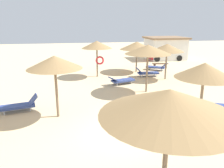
# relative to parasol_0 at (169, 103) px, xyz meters

# --- Properties ---
(ground_plane) EXTENTS (80.00, 80.00, 0.00)m
(ground_plane) POSITION_rel_parasol_0_xyz_m (0.08, 3.90, -2.69)
(ground_plane) COLOR beige
(parasol_0) EXTENTS (3.09, 3.09, 2.99)m
(parasol_0) POSITION_rel_parasol_0_xyz_m (0.00, 0.00, 0.00)
(parasol_0) COLOR #75604C
(parasol_0) RESTS_ON ground
(parasol_1) EXTENTS (3.00, 3.00, 2.69)m
(parasol_1) POSITION_rel_parasol_0_xyz_m (3.81, 14.72, -0.34)
(parasol_1) COLOR #75604C
(parasol_1) RESTS_ON ground
(parasol_2) EXTENTS (2.85, 2.85, 3.01)m
(parasol_2) POSITION_rel_parasol_0_xyz_m (2.71, 8.89, 0.03)
(parasol_2) COLOR #75604C
(parasol_2) RESTS_ON ground
(parasol_3) EXTENTS (2.49, 2.49, 2.92)m
(parasol_3) POSITION_rel_parasol_0_xyz_m (-2.72, 5.96, -0.08)
(parasol_3) COLOR #75604C
(parasol_3) RESTS_ON ground
(parasol_5) EXTENTS (2.54, 2.54, 2.76)m
(parasol_5) POSITION_rel_parasol_0_xyz_m (5.29, 11.75, -0.24)
(parasol_5) COLOR #75604C
(parasol_5) RESTS_ON ground
(parasol_6) EXTENTS (2.44, 2.44, 2.74)m
(parasol_6) POSITION_rel_parasol_0_xyz_m (3.41, 3.95, -0.28)
(parasol_6) COLOR #75604C
(parasol_6) RESTS_ON ground
(parasol_8) EXTENTS (2.45, 2.45, 2.91)m
(parasol_8) POSITION_rel_parasol_0_xyz_m (0.14, 13.58, -0.11)
(parasol_8) COLOR #75604C
(parasol_8) RESTS_ON ground
(lounger_1) EXTENTS (1.92, 1.59, 0.72)m
(lounger_1) POSITION_rel_parasol_0_xyz_m (5.89, 14.99, -2.37)
(lounger_1) COLOR #33478C
(lounger_1) RESTS_ON ground
(lounger_2) EXTENTS (2.02, 1.17, 0.63)m
(lounger_2) POSITION_rel_parasol_0_xyz_m (1.53, 10.88, -2.38)
(lounger_2) COLOR #33478C
(lounger_2) RESTS_ON ground
(lounger_3) EXTENTS (1.95, 1.02, 0.78)m
(lounger_3) POSITION_rel_parasol_0_xyz_m (-4.63, 6.99, -2.36)
(lounger_3) COLOR #33478C
(lounger_3) RESTS_ON ground
(lounger_5) EXTENTS (1.89, 0.72, 0.76)m
(lounger_5) POSITION_rel_parasol_0_xyz_m (4.14, 12.84, -2.37)
(lounger_5) COLOR #33478C
(lounger_5) RESTS_ON ground
(lounger_6) EXTENTS (1.48, 1.91, 0.81)m
(lounger_6) POSITION_rel_parasol_0_xyz_m (4.98, 4.40, -2.36)
(lounger_6) COLOR #33478C
(lounger_6) RESTS_ON ground
(bench_0) EXTENTS (1.54, 0.59, 0.49)m
(bench_0) POSITION_rel_parasol_0_xyz_m (6.58, 15.83, -2.34)
(bench_0) COLOR brown
(bench_0) RESTS_ON ground
(parked_car) EXTENTS (4.01, 2.01, 1.72)m
(parked_car) POSITION_rel_parasol_0_xyz_m (8.95, 20.15, -1.86)
(parked_car) COLOR #B21E23
(parked_car) RESTS_ON ground
(beach_cabana) EXTENTS (4.56, 3.98, 2.62)m
(beach_cabana) POSITION_rel_parasol_0_xyz_m (9.32, 21.06, -1.36)
(beach_cabana) COLOR white
(beach_cabana) RESTS_ON ground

